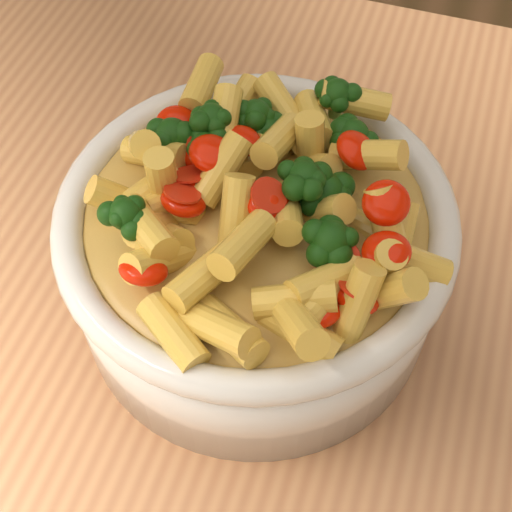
% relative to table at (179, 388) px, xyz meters
% --- Properties ---
extents(table, '(1.20, 0.80, 0.90)m').
position_rel_table_xyz_m(table, '(0.00, 0.00, 0.00)').
color(table, '#B77C4E').
rests_on(table, ground).
extents(serving_bowl, '(0.24, 0.24, 0.10)m').
position_rel_table_xyz_m(serving_bowl, '(0.05, 0.04, 0.15)').
color(serving_bowl, silver).
rests_on(serving_bowl, table).
extents(pasta_salad, '(0.19, 0.19, 0.04)m').
position_rel_table_xyz_m(pasta_salad, '(0.05, 0.04, 0.22)').
color(pasta_salad, '#FFBE50').
rests_on(pasta_salad, serving_bowl).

